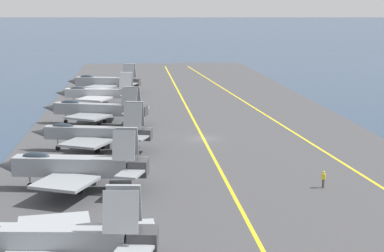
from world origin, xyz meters
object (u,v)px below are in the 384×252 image
object	(u,v)px
parked_jet_second	(74,166)
parked_jet_sixth	(105,82)
parked_jet_nearest	(40,240)
crew_yellow_vest	(323,178)
parked_jet_fifth	(99,93)
parked_jet_third	(94,133)
parked_jet_fourth	(96,109)

from	to	relation	value
parked_jet_second	parked_jet_sixth	bearing A→B (deg)	0.12
parked_jet_nearest	crew_yellow_vest	world-z (taller)	parked_jet_nearest
parked_jet_second	parked_jet_fifth	size ratio (longest dim) A/B	1.01
parked_jet_fifth	crew_yellow_vest	size ratio (longest dim) A/B	8.69
parked_jet_fifth	parked_jet_nearest	bearing A→B (deg)	179.93
parked_jet_sixth	crew_yellow_vest	xyz separation A→B (m)	(-68.48, -24.89, -1.40)
parked_jet_second	crew_yellow_vest	bearing A→B (deg)	-94.19
parked_jet_nearest	parked_jet_second	distance (m)	18.63
parked_jet_third	parked_jet_fifth	xyz separation A→B (m)	(33.54, 1.31, 0.15)
parked_jet_fourth	parked_jet_fifth	distance (m)	16.40
parked_jet_fourth	parked_jet_sixth	distance (m)	33.72
parked_jet_third	parked_jet_sixth	bearing A→B (deg)	1.23
parked_jet_fifth	parked_jet_sixth	xyz separation A→B (m)	(17.32, -0.21, -0.13)
parked_jet_sixth	parked_jet_third	bearing A→B (deg)	-178.77
parked_jet_third	parked_jet_second	bearing A→B (deg)	176.52
parked_jet_third	parked_jet_fourth	distance (m)	17.16
parked_jet_fourth	crew_yellow_vest	world-z (taller)	parked_jet_fourth
parked_jet_second	parked_jet_sixth	distance (m)	66.66
parked_jet_third	crew_yellow_vest	xyz separation A→B (m)	(-17.62, -23.80, -1.38)
parked_jet_nearest	parked_jet_second	bearing A→B (deg)	-1.32
parked_jet_fifth	crew_yellow_vest	distance (m)	57.00
parked_jet_nearest	parked_jet_fourth	world-z (taller)	parked_jet_nearest
parked_jet_third	crew_yellow_vest	size ratio (longest dim) A/B	8.83
parked_jet_sixth	crew_yellow_vest	bearing A→B (deg)	-160.02
parked_jet_nearest	parked_jet_second	size ratio (longest dim) A/B	1.08
parked_jet_second	parked_jet_fourth	bearing A→B (deg)	-0.24
parked_jet_nearest	parked_jet_sixth	size ratio (longest dim) A/B	1.06
parked_jet_nearest	parked_jet_fifth	xyz separation A→B (m)	(67.96, -0.08, 0.10)
parked_jet_third	parked_jet_fifth	size ratio (longest dim) A/B	1.02
parked_jet_third	parked_jet_sixth	distance (m)	50.87
parked_jet_nearest	parked_jet_fifth	distance (m)	67.96
parked_jet_nearest	parked_jet_fifth	size ratio (longest dim) A/B	1.10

